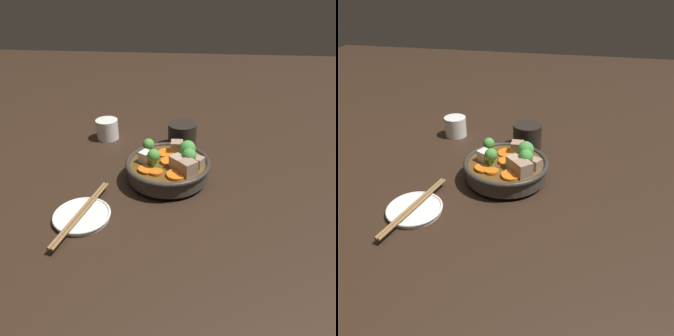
% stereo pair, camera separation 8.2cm
% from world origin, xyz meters
% --- Properties ---
extents(ground_plane, '(3.00, 3.00, 0.00)m').
position_xyz_m(ground_plane, '(0.00, 0.00, 0.00)').
color(ground_plane, black).
extents(stirfry_bowl, '(0.21, 0.21, 0.11)m').
position_xyz_m(stirfry_bowl, '(-0.00, -0.00, 0.04)').
color(stirfry_bowl, '#38332D').
rests_on(stirfry_bowl, ground_plane).
extents(side_saucer, '(0.12, 0.12, 0.01)m').
position_xyz_m(side_saucer, '(-0.17, 0.17, 0.01)').
color(side_saucer, white).
rests_on(side_saucer, ground_plane).
extents(tea_cup, '(0.07, 0.07, 0.06)m').
position_xyz_m(tea_cup, '(0.22, 0.21, 0.03)').
color(tea_cup, white).
rests_on(tea_cup, ground_plane).
extents(dark_mug, '(0.11, 0.08, 0.07)m').
position_xyz_m(dark_mug, '(0.19, -0.02, 0.04)').
color(dark_mug, black).
rests_on(dark_mug, ground_plane).
extents(chopsticks_pair, '(0.23, 0.06, 0.01)m').
position_xyz_m(chopsticks_pair, '(-0.17, 0.17, 0.02)').
color(chopsticks_pair, olive).
rests_on(chopsticks_pair, side_saucer).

